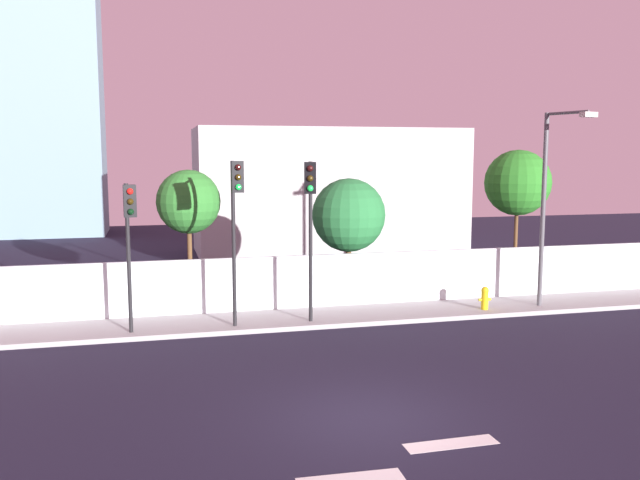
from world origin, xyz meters
The scene contains 13 objects.
ground_plane centered at (0.00, 0.00, 0.00)m, with size 80.00×80.00×0.00m, color black.
sidewalk centered at (0.00, 8.20, 0.07)m, with size 36.00×2.40×0.15m, color #979797.
perimeter_wall centered at (0.00, 9.49, 1.05)m, with size 36.00×0.18×1.80m, color white.
traffic_light_left centered at (-1.79, 7.07, 3.79)m, with size 0.35×1.18×5.04m.
traffic_light_center centered at (0.39, 6.74, 3.81)m, with size 0.62×1.80×5.01m.
traffic_light_right centered at (-4.81, 7.03, 3.36)m, with size 0.37×1.19×4.40m.
street_lamp_curbside centered at (8.88, 7.51, 4.07)m, with size 0.85×1.87×6.62m.
fire_hydrant centered at (6.68, 7.67, 0.57)m, with size 0.44×0.26×0.78m.
roadside_tree_leftmost centered at (-2.96, 10.86, 3.74)m, with size 2.20×2.20×4.86m.
roadside_tree_midleft centered at (2.80, 10.86, 3.16)m, with size 2.70×2.70×4.52m.
roadside_tree_midright centered at (9.65, 10.86, 4.27)m, with size 2.56×2.56×5.56m.
low_building_distant centered at (5.35, 23.49, 3.39)m, with size 14.56×6.00×6.79m, color #A9A9A9.
tower_on_skyline centered at (-10.75, 35.49, 11.29)m, with size 6.92×5.00×22.58m, color #6E909F.
Camera 1 is at (-4.12, -12.45, 5.36)m, focal length 37.41 mm.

